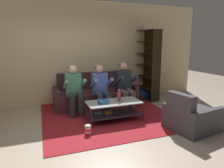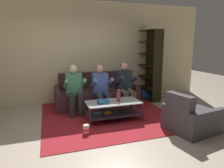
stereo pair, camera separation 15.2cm
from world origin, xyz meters
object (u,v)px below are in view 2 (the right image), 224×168
at_px(person_seated_left, 74,88).
at_px(armchair, 191,118).
at_px(coffee_table, 113,108).
at_px(book_stack, 103,102).
at_px(popcorn_tub, 86,129).
at_px(vase, 118,96).
at_px(person_seated_middle, 101,86).
at_px(bookshelf, 149,70).
at_px(person_seated_right, 126,84).
at_px(couch, 96,95).

relative_size(person_seated_left, armchair, 1.17).
relative_size(coffee_table, book_stack, 4.64).
bearing_deg(popcorn_tub, vase, 31.75).
relative_size(person_seated_middle, bookshelf, 0.56).
bearing_deg(person_seated_left, bookshelf, 16.31).
relative_size(person_seated_middle, book_stack, 4.50).
height_order(person_seated_left, armchair, person_seated_left).
relative_size(coffee_table, armchair, 1.18).
height_order(person_seated_right, coffee_table, person_seated_right).
xyz_separation_m(couch, book_stack, (-0.17, -1.31, 0.17)).
relative_size(coffee_table, popcorn_tub, 5.97).
bearing_deg(couch, bookshelf, 5.35).
height_order(couch, armchair, couch).
distance_m(couch, popcorn_tub, 1.92).
height_order(person_seated_left, vase, person_seated_left).
relative_size(person_seated_left, person_seated_middle, 1.02).
height_order(bookshelf, popcorn_tub, bookshelf).
bearing_deg(armchair, bookshelf, 81.46).
bearing_deg(book_stack, bookshelf, 37.79).
bearing_deg(coffee_table, popcorn_tub, -143.02).
relative_size(person_seated_middle, vase, 4.32).
bearing_deg(vase, bookshelf, 43.35).
height_order(book_stack, armchair, armchair).
bearing_deg(person_seated_right, person_seated_left, -179.94).
bearing_deg(bookshelf, vase, -136.65).
xyz_separation_m(person_seated_middle, book_stack, (-0.17, -0.77, -0.17)).
distance_m(coffee_table, popcorn_tub, 0.91).
bearing_deg(popcorn_tub, person_seated_middle, 63.11).
bearing_deg(person_seated_left, popcorn_tub, -88.65).
xyz_separation_m(couch, person_seated_left, (-0.67, -0.54, 0.36)).
xyz_separation_m(couch, vase, (0.20, -1.29, 0.27)).
height_order(vase, armchair, armchair).
bearing_deg(vase, coffee_table, 172.46).
bearing_deg(coffee_table, person_seated_right, 50.64).
xyz_separation_m(coffee_table, vase, (0.13, -0.02, 0.27)).
height_order(person_seated_middle, coffee_table, person_seated_middle).
distance_m(person_seated_right, vase, 0.89).
bearing_deg(person_seated_middle, person_seated_right, 0.31).
bearing_deg(armchair, couch, 121.10).
distance_m(person_seated_right, coffee_table, 1.01).
relative_size(person_seated_left, bookshelf, 0.57).
relative_size(person_seated_middle, armchair, 1.14).
distance_m(person_seated_middle, popcorn_tub, 1.51).
relative_size(person_seated_middle, person_seated_right, 0.97).
bearing_deg(person_seated_middle, coffee_table, -84.49).
bearing_deg(vase, popcorn_tub, -148.25).
xyz_separation_m(person_seated_left, vase, (0.87, -0.75, -0.09)).
distance_m(person_seated_left, popcorn_tub, 1.38).
bearing_deg(bookshelf, person_seated_left, -163.69).
xyz_separation_m(book_stack, armchair, (1.54, -0.95, -0.21)).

